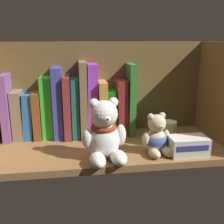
# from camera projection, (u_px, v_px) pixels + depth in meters

# --- Properties ---
(shelf_board) EXTENTS (0.69, 0.29, 0.02)m
(shelf_board) POSITION_uv_depth(u_px,v_px,m) (109.00, 148.00, 0.83)
(shelf_board) COLOR olive
(shelf_board) RESTS_ON ground
(shelf_back_panel) EXTENTS (0.71, 0.01, 0.33)m
(shelf_back_panel) POSITION_uv_depth(u_px,v_px,m) (104.00, 90.00, 0.93)
(shelf_back_panel) COLOR brown
(shelf_back_panel) RESTS_ON ground
(shelf_side_panel_right) EXTENTS (0.02, 0.31, 0.33)m
(shelf_side_panel_right) POSITION_uv_depth(u_px,v_px,m) (220.00, 96.00, 0.84)
(shelf_side_panel_right) COLOR olive
(shelf_side_panel_right) RESTS_ON ground
(book_0) EXTENTS (0.02, 0.13, 0.21)m
(book_0) POSITION_uv_depth(u_px,v_px,m) (8.00, 106.00, 0.87)
(book_0) COLOR #7E4C95
(book_0) RESTS_ON shelf_board
(book_1) EXTENTS (0.03, 0.10, 0.16)m
(book_1) POSITION_uv_depth(u_px,v_px,m) (19.00, 114.00, 0.88)
(book_1) COLOR #7D6B50
(book_1) RESTS_ON shelf_board
(book_2) EXTENTS (0.03, 0.10, 0.15)m
(book_2) POSITION_uv_depth(u_px,v_px,m) (29.00, 115.00, 0.89)
(book_2) COLOR #296398
(book_2) RESTS_ON shelf_board
(book_3) EXTENTS (0.02, 0.11, 0.15)m
(book_3) POSITION_uv_depth(u_px,v_px,m) (38.00, 114.00, 0.89)
(book_3) COLOR brown
(book_3) RESTS_ON shelf_board
(book_4) EXTENTS (0.04, 0.09, 0.20)m
(book_4) POSITION_uv_depth(u_px,v_px,m) (47.00, 107.00, 0.89)
(book_4) COLOR green
(book_4) RESTS_ON shelf_board
(book_5) EXTENTS (0.03, 0.12, 0.23)m
(book_5) POSITION_uv_depth(u_px,v_px,m) (58.00, 102.00, 0.89)
(book_5) COLOR #3D41A6
(book_5) RESTS_ON shelf_board
(book_6) EXTENTS (0.02, 0.14, 0.21)m
(book_6) POSITION_uv_depth(u_px,v_px,m) (67.00, 106.00, 0.89)
(book_6) COLOR maroon
(book_6) RESTS_ON shelf_board
(book_7) EXTENTS (0.02, 0.13, 0.20)m
(book_7) POSITION_uv_depth(u_px,v_px,m) (75.00, 107.00, 0.90)
(book_7) COLOR #1E6159
(book_7) RESTS_ON shelf_board
(book_8) EXTENTS (0.02, 0.15, 0.25)m
(book_8) POSITION_uv_depth(u_px,v_px,m) (83.00, 99.00, 0.90)
(book_8) COLOR olive
(book_8) RESTS_ON shelf_board
(book_9) EXTENTS (0.04, 0.09, 0.24)m
(book_9) POSITION_uv_depth(u_px,v_px,m) (92.00, 100.00, 0.90)
(book_9) COLOR purple
(book_9) RESTS_ON shelf_board
(book_10) EXTENTS (0.03, 0.13, 0.18)m
(book_10) POSITION_uv_depth(u_px,v_px,m) (102.00, 107.00, 0.91)
(book_10) COLOR #C28E41
(book_10) RESTS_ON shelf_board
(book_11) EXTENTS (0.03, 0.10, 0.15)m
(book_11) POSITION_uv_depth(u_px,v_px,m) (111.00, 112.00, 0.92)
(book_11) COLOR #147112
(book_11) RESTS_ON shelf_board
(book_12) EXTENTS (0.04, 0.11, 0.19)m
(book_12) POSITION_uv_depth(u_px,v_px,m) (121.00, 106.00, 0.92)
(book_12) COLOR maroon
(book_12) RESTS_ON shelf_board
(book_13) EXTENTS (0.02, 0.12, 0.24)m
(book_13) POSITION_uv_depth(u_px,v_px,m) (130.00, 99.00, 0.92)
(book_13) COLOR #30792E
(book_13) RESTS_ON shelf_board
(teddy_bear_larger) EXTENTS (0.13, 0.13, 0.17)m
(teddy_bear_larger) POSITION_uv_depth(u_px,v_px,m) (104.00, 134.00, 0.72)
(teddy_bear_larger) COLOR white
(teddy_bear_larger) RESTS_ON shelf_board
(teddy_bear_smaller) EXTENTS (0.09, 0.09, 0.12)m
(teddy_bear_smaller) POSITION_uv_depth(u_px,v_px,m) (156.00, 138.00, 0.76)
(teddy_bear_smaller) COLOR beige
(teddy_bear_smaller) RESTS_ON shelf_board
(pillar_candle) EXTENTS (0.05, 0.05, 0.07)m
(pillar_candle) POSITION_uv_depth(u_px,v_px,m) (168.00, 131.00, 0.86)
(pillar_candle) COLOR silver
(pillar_candle) RESTS_ON shelf_board
(small_product_box) EXTENTS (0.11, 0.07, 0.05)m
(small_product_box) POSITION_uv_depth(u_px,v_px,m) (188.00, 146.00, 0.76)
(small_product_box) COLOR silver
(small_product_box) RESTS_ON shelf_board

